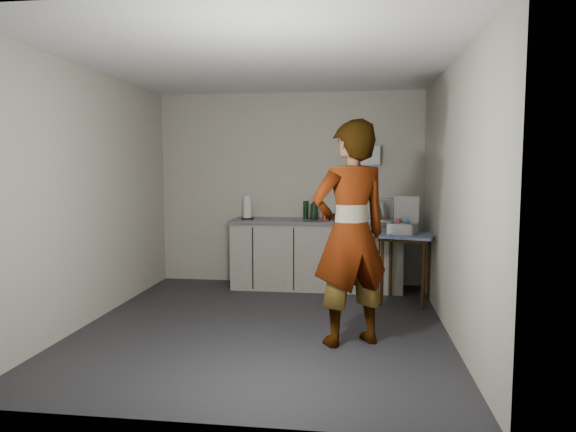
# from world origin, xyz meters

# --- Properties ---
(ground) EXTENTS (4.00, 4.00, 0.00)m
(ground) POSITION_xyz_m (0.00, 0.00, 0.00)
(ground) COLOR #242429
(ground) RESTS_ON ground
(wall_back) EXTENTS (3.60, 0.02, 2.60)m
(wall_back) POSITION_xyz_m (0.00, 1.99, 1.30)
(wall_back) COLOR beige
(wall_back) RESTS_ON ground
(wall_right) EXTENTS (0.02, 4.00, 2.60)m
(wall_right) POSITION_xyz_m (1.79, 0.00, 1.30)
(wall_right) COLOR beige
(wall_right) RESTS_ON ground
(wall_left) EXTENTS (0.02, 4.00, 2.60)m
(wall_left) POSITION_xyz_m (-1.79, 0.00, 1.30)
(wall_left) COLOR beige
(wall_left) RESTS_ON ground
(ceiling) EXTENTS (3.60, 4.00, 0.01)m
(ceiling) POSITION_xyz_m (0.00, 0.00, 2.60)
(ceiling) COLOR white
(ceiling) RESTS_ON wall_back
(kitchen_counter) EXTENTS (2.24, 0.62, 0.91)m
(kitchen_counter) POSITION_xyz_m (0.40, 1.70, 0.43)
(kitchen_counter) COLOR black
(kitchen_counter) RESTS_ON ground
(wall_shelf) EXTENTS (0.42, 0.18, 0.37)m
(wall_shelf) POSITION_xyz_m (1.00, 1.92, 1.75)
(wall_shelf) COLOR white
(wall_shelf) RESTS_ON ground
(side_table) EXTENTS (0.78, 0.78, 0.82)m
(side_table) POSITION_xyz_m (1.50, 1.10, 0.71)
(side_table) COLOR #3B210D
(side_table) RESTS_ON ground
(standing_man) EXTENTS (0.88, 0.77, 2.01)m
(standing_man) POSITION_xyz_m (0.85, -0.41, 1.01)
(standing_man) COLOR #B2A593
(standing_man) RESTS_ON ground
(soap_bottle) EXTENTS (0.12, 0.12, 0.29)m
(soap_bottle) POSITION_xyz_m (0.37, 1.67, 1.06)
(soap_bottle) COLOR black
(soap_bottle) RESTS_ON kitchen_counter
(soda_can) EXTENTS (0.06, 0.06, 0.11)m
(soda_can) POSITION_xyz_m (0.50, 1.67, 0.97)
(soda_can) COLOR red
(soda_can) RESTS_ON kitchen_counter
(dark_bottle) EXTENTS (0.07, 0.07, 0.24)m
(dark_bottle) POSITION_xyz_m (0.25, 1.78, 1.03)
(dark_bottle) COLOR black
(dark_bottle) RESTS_ON kitchen_counter
(paper_towel) EXTENTS (0.17, 0.17, 0.31)m
(paper_towel) POSITION_xyz_m (-0.52, 1.70, 1.05)
(paper_towel) COLOR black
(paper_towel) RESTS_ON kitchen_counter
(dish_rack) EXTENTS (0.41, 0.31, 0.29)m
(dish_rack) POSITION_xyz_m (1.17, 1.73, 0.98)
(dish_rack) COLOR silver
(dish_rack) RESTS_ON kitchen_counter
(bakery_box) EXTENTS (0.39, 0.40, 0.43)m
(bakery_box) POSITION_xyz_m (1.46, 1.15, 0.92)
(bakery_box) COLOR white
(bakery_box) RESTS_ON side_table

